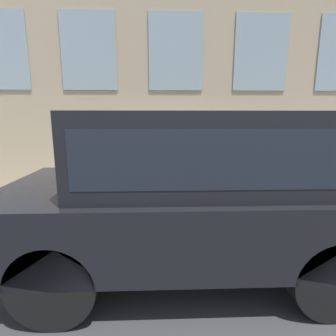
# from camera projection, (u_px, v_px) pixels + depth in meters

# --- Properties ---
(ground_plane) EXTENTS (80.00, 80.00, 0.00)m
(ground_plane) POSITION_uv_depth(u_px,v_px,m) (183.00, 225.00, 4.80)
(ground_plane) COLOR #38383A
(sidewalk) EXTENTS (2.23, 60.00, 0.14)m
(sidewalk) POSITION_uv_depth(u_px,v_px,m) (178.00, 202.00, 5.88)
(sidewalk) COLOR #9E9B93
(sidewalk) RESTS_ON ground_plane
(fire_hydrant) EXTENTS (0.33, 0.45, 0.69)m
(fire_hydrant) POSITION_uv_depth(u_px,v_px,m) (153.00, 193.00, 5.10)
(fire_hydrant) COLOR gray
(fire_hydrant) RESTS_ON sidewalk
(person) EXTENTS (0.30, 0.20, 1.23)m
(person) POSITION_uv_depth(u_px,v_px,m) (182.00, 169.00, 5.45)
(person) COLOR navy
(person) RESTS_ON sidewalk
(parked_truck_charcoal_near) EXTENTS (2.01, 4.28, 2.00)m
(parked_truck_charcoal_near) POSITION_uv_depth(u_px,v_px,m) (190.00, 183.00, 3.21)
(parked_truck_charcoal_near) COLOR black
(parked_truck_charcoal_near) RESTS_ON ground_plane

